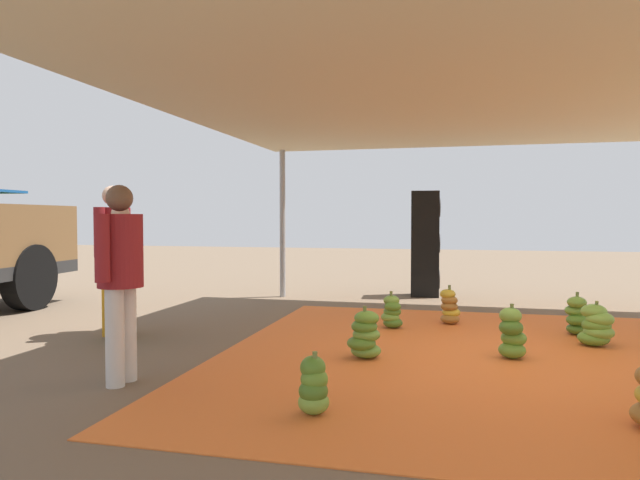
% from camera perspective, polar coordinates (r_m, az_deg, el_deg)
% --- Properties ---
extents(ground_plane, '(40.00, 40.00, 0.00)m').
position_cam_1_polar(ground_plane, '(6.63, -11.23, -10.02)').
color(ground_plane, brown).
extents(tarp_orange, '(5.63, 5.28, 0.01)m').
position_cam_1_polar(tarp_orange, '(6.04, 16.10, -11.23)').
color(tarp_orange, orange).
rests_on(tarp_orange, ground).
extents(tent_canopy, '(8.00, 7.00, 2.65)m').
position_cam_1_polar(tent_canopy, '(6.00, 17.31, 13.43)').
color(tent_canopy, '#9EA0A5').
rests_on(tent_canopy, ground).
extents(banana_bunch_1, '(0.34, 0.34, 0.47)m').
position_cam_1_polar(banana_bunch_1, '(7.33, 7.17, -7.20)').
color(banana_bunch_1, '#477523').
rests_on(banana_bunch_1, tarp_orange).
extents(banana_bunch_2, '(0.37, 0.36, 0.51)m').
position_cam_1_polar(banana_bunch_2, '(7.52, 24.24, -7.00)').
color(banana_bunch_2, '#477523').
rests_on(banana_bunch_2, tarp_orange).
extents(banana_bunch_4, '(0.35, 0.34, 0.54)m').
position_cam_1_polar(banana_bunch_4, '(6.05, 18.58, -8.93)').
color(banana_bunch_4, '#60932D').
rests_on(banana_bunch_4, tarp_orange).
extents(banana_bunch_5, '(0.36, 0.35, 0.51)m').
position_cam_1_polar(banana_bunch_5, '(7.77, 12.79, -6.58)').
color(banana_bunch_5, '#996628').
rests_on(banana_bunch_5, tarp_orange).
extents(banana_bunch_8, '(0.28, 0.27, 0.45)m').
position_cam_1_polar(banana_bunch_8, '(4.18, -0.65, -14.42)').
color(banana_bunch_8, '#75A83D').
rests_on(banana_bunch_8, tarp_orange).
extents(banana_bunch_10, '(0.42, 0.41, 0.52)m').
position_cam_1_polar(banana_bunch_10, '(5.76, 4.49, -9.52)').
color(banana_bunch_10, '#6B9E38').
rests_on(banana_bunch_10, tarp_orange).
extents(banana_bunch_11, '(0.43, 0.44, 0.49)m').
position_cam_1_polar(banana_bunch_11, '(6.96, 25.84, -7.76)').
color(banana_bunch_11, '#60932D').
rests_on(banana_bunch_11, tarp_orange).
extents(worker_0, '(0.57, 0.35, 1.55)m').
position_cam_1_polar(worker_0, '(6.89, -19.21, -2.03)').
color(worker_0, '#337A4C').
rests_on(worker_0, ground).
extents(worker_1, '(0.61, 0.38, 1.68)m').
position_cam_1_polar(worker_1, '(5.09, -19.28, -2.67)').
color(worker_1, silver).
rests_on(worker_1, ground).
extents(worker_2, '(0.65, 0.40, 1.78)m').
position_cam_1_polar(worker_2, '(7.28, -19.92, -0.74)').
color(worker_2, orange).
rests_on(worker_2, ground).
extents(speaker_stack, '(0.56, 0.54, 1.88)m').
position_cam_1_polar(speaker_stack, '(10.41, 10.42, -0.37)').
color(speaker_stack, black).
rests_on(speaker_stack, ground).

